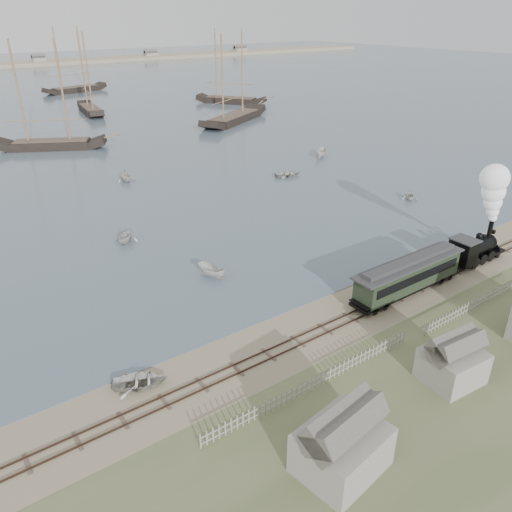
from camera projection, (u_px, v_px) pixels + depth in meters
ground at (318, 315)px, 44.18m from camera, size 600.00×600.00×0.00m
rail_track at (334, 325)px, 42.70m from camera, size 120.00×1.80×0.16m
picket_fence_west at (316, 388)px, 35.68m from camera, size 19.00×0.10×1.20m
picket_fence_east at (477, 308)px, 45.24m from camera, size 15.00×0.10×1.20m
shed_left at (340, 467)px, 29.48m from camera, size 5.00×4.00×4.10m
shed_mid at (449, 380)px, 36.47m from camera, size 4.00×3.50×3.60m
locomotive at (488, 220)px, 51.93m from camera, size 8.11×3.03×10.11m
passenger_coach at (408, 275)px, 46.70m from camera, size 13.20×2.55×3.20m
beached_dinghy at (140, 381)px, 35.70m from camera, size 4.17×4.72×0.81m
rowboat_1 at (125, 235)px, 57.58m from camera, size 4.44×4.45×1.78m
rowboat_2 at (211, 271)px, 50.19m from camera, size 3.48×2.35×1.26m
rowboat_3 at (288, 174)px, 80.73m from camera, size 4.22×4.96×0.87m
rowboat_4 at (410, 195)px, 70.60m from camera, size 3.47×3.35×1.40m
rowboat_5 at (321, 153)px, 91.24m from camera, size 3.55×4.14×1.55m
rowboat_7 at (125, 176)px, 78.17m from camera, size 3.76×3.34×1.84m
schooner_2 at (43, 96)px, 92.57m from camera, size 20.06×13.49×20.00m
schooner_3 at (85, 73)px, 126.07m from camera, size 6.85×18.79×20.00m
schooner_4 at (234, 78)px, 116.32m from camera, size 25.18×17.49×20.00m
schooner_5 at (230, 67)px, 140.22m from camera, size 15.80×19.61×20.00m
schooner_8 at (71, 60)px, 160.17m from camera, size 21.90×9.37×20.00m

